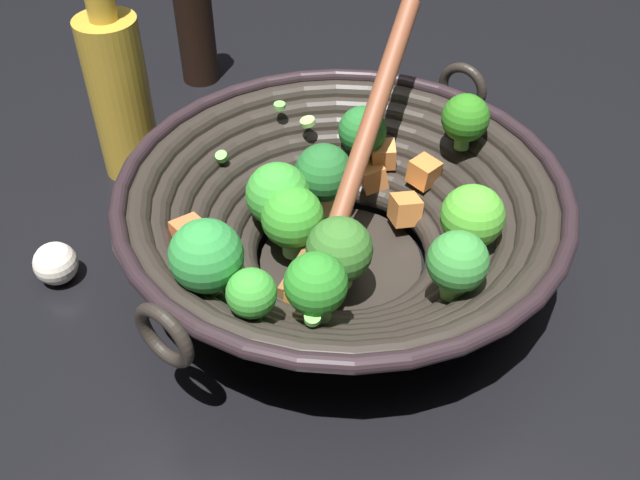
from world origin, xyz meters
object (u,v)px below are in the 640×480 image
Objects in this scene: wok at (341,214)px; garlic_bulb at (56,263)px; cooking_oil_bottle at (119,92)px; soy_sauce_bottle at (195,24)px.

garlic_bulb is at bearing 36.01° from wok.
garlic_bulb is (0.21, 0.15, -0.05)m from wok.
garlic_bulb is at bearing 110.99° from cooking_oil_bottle.
soy_sauce_bottle is at bearing -71.77° from cooking_oil_bottle.
soy_sauce_bottle is 0.20m from cooking_oil_bottle.
cooking_oil_bottle is (-0.06, 0.19, 0.02)m from soy_sauce_bottle.
garlic_bulb is (-0.06, 0.17, -0.07)m from cooking_oil_bottle.
cooking_oil_bottle is at bearing -2.68° from wok.
soy_sauce_bottle is 0.38m from garlic_bulb.
cooking_oil_bottle is 5.76× the size of garlic_bulb.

